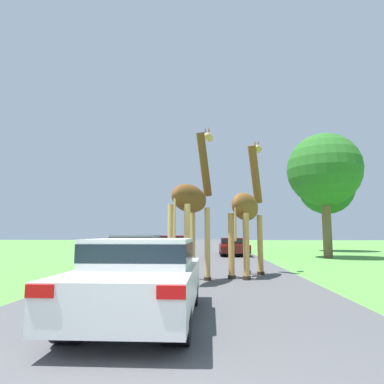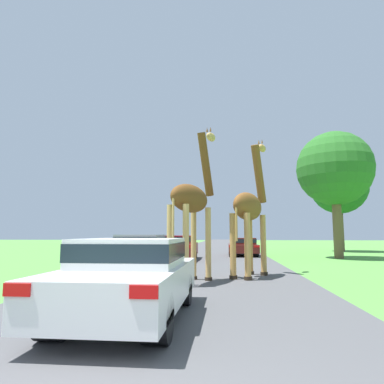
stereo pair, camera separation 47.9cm
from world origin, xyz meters
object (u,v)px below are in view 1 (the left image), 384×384
Objects in this scene: giraffe_companion at (247,209)px; car_queue_left at (136,251)px; car_lead_maroon at (142,276)px; giraffe_near_road at (192,202)px; tree_centre_back at (326,187)px; tree_left_edge at (324,170)px; car_far_ahead at (233,246)px; car_queue_right at (170,247)px.

giraffe_companion is 1.16× the size of car_queue_left.
giraffe_companion is 1.21× the size of car_lead_maroon.
tree_centre_back reaches higher than giraffe_near_road.
car_queue_left is at bearing -142.88° from tree_left_edge.
car_queue_left is at bearing -114.57° from car_far_ahead.
giraffe_companion is (1.85, 1.58, -0.12)m from giraffe_near_road.
car_lead_maroon is at bearing -115.07° from tree_centre_back.
giraffe_companion is 6.77m from car_lead_maroon.
car_lead_maroon is 13.56m from car_queue_right.
car_queue_right is 0.57× the size of tree_centre_back.
tree_centre_back reaches higher than car_far_ahead.
car_queue_left is 0.57× the size of tree_left_edge.
tree_centre_back is (8.67, 17.66, 3.17)m from giraffe_companion.
tree_left_edge is (7.64, 10.89, 2.96)m from giraffe_near_road.
giraffe_near_road reaches higher than car_lead_maroon.
tree_centre_back is at bearing 71.00° from tree_left_edge.
giraffe_companion is at bearing -21.65° from car_queue_left.
car_lead_maroon is at bearing -118.14° from tree_left_edge.
car_queue_right is 5.69m from car_far_ahead.
giraffe_near_road is 4.40m from car_queue_left.
giraffe_near_road is 1.22× the size of car_lead_maroon.
car_lead_maroon is 17.91m from car_far_ahead.
car_far_ahead is 0.57× the size of tree_centre_back.
car_lead_maroon reaches higher than car_queue_right.
tree_centre_back is (10.52, 19.24, 3.05)m from giraffe_near_road.
car_far_ahead is 7.64m from tree_left_edge.
car_queue_left is at bearing 103.09° from car_lead_maroon.
giraffe_companion is 0.65× the size of tree_centre_back.
tree_centre_back is (12.94, 15.97, 4.71)m from car_queue_left.
car_queue_left is 0.99× the size of car_far_ahead.
car_queue_left reaches higher than car_lead_maroon.
giraffe_companion is at bearing -116.14° from tree_centre_back.
tree_centre_back is at bearing 89.12° from giraffe_companion.
giraffe_near_road is at bearing -99.07° from car_far_ahead.
car_queue_left is 0.56× the size of tree_centre_back.
tree_centre_back is (12.25, 10.27, 4.74)m from car_queue_right.
car_queue_left is at bearing -176.39° from giraffe_companion.
tree_left_edge is (5.54, -2.28, 4.73)m from car_far_ahead.
tree_left_edge is at bearing 37.12° from car_queue_left.
tree_left_edge is 0.98× the size of tree_centre_back.
tree_left_edge is (9.38, 1.92, 4.65)m from car_queue_right.
giraffe_companion is 1.15× the size of car_queue_right.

